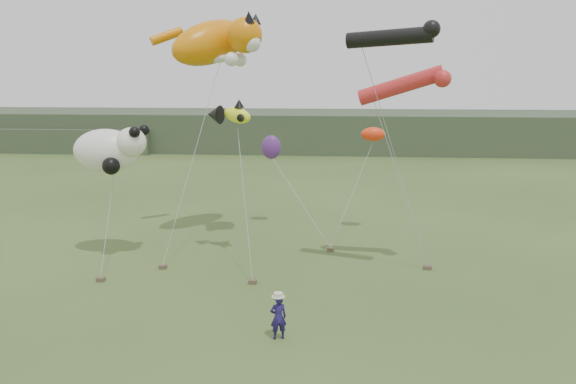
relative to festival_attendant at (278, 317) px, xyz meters
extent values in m
plane|color=#385123|center=(0.20, 0.75, -0.72)|extent=(120.00, 120.00, 0.00)
cube|color=#2D3D28|center=(0.20, 45.75, 1.28)|extent=(90.00, 12.00, 4.00)
cube|color=#2D3D28|center=(-29.80, 42.75, 0.53)|extent=(25.00, 8.00, 2.50)
imported|color=#1D1653|center=(0.00, 0.00, 0.00)|extent=(0.61, 0.49, 1.43)
cube|color=brown|center=(-5.56, 5.99, -0.64)|extent=(0.31, 0.25, 0.16)
cube|color=brown|center=(-1.50, 4.58, -0.64)|extent=(0.31, 0.25, 0.16)
cube|color=brown|center=(5.67, 6.86, -0.64)|extent=(0.31, 0.25, 0.16)
cube|color=brown|center=(-7.60, 4.32, -0.64)|extent=(0.31, 0.25, 0.16)
cube|color=brown|center=(1.53, 9.03, -0.64)|extent=(0.31, 0.25, 0.16)
ellipsoid|color=orange|center=(-4.38, 11.18, 8.88)|extent=(4.61, 4.84, 3.05)
sphere|color=orange|center=(-2.57, 10.28, 9.15)|extent=(1.63, 1.63, 1.63)
cone|color=black|center=(-2.30, 9.82, 9.92)|extent=(0.51, 0.62, 0.61)
cone|color=black|center=(-2.12, 10.73, 9.92)|extent=(0.51, 0.58, 0.58)
sphere|color=white|center=(-2.21, 10.00, 8.79)|extent=(0.81, 0.81, 0.81)
ellipsoid|color=white|center=(-4.20, 10.91, 8.15)|extent=(1.59, 0.80, 0.50)
sphere|color=white|center=(-3.12, 9.73, 8.06)|extent=(0.63, 0.63, 0.63)
sphere|color=white|center=(-2.93, 11.00, 8.06)|extent=(0.63, 0.63, 0.63)
cylinder|color=orange|center=(-6.73, 11.90, 9.24)|extent=(1.68, 1.23, 0.98)
ellipsoid|color=#F4FF22|center=(-2.57, 7.90, 5.66)|extent=(1.48, 0.95, 0.92)
cone|color=black|center=(-3.66, 8.18, 5.66)|extent=(0.86, 0.98, 0.82)
cone|color=black|center=(-2.48, 7.90, 6.16)|extent=(0.45, 0.45, 0.36)
cone|color=black|center=(-2.30, 7.45, 5.57)|extent=(0.48, 0.51, 0.36)
cone|color=black|center=(-2.30, 8.36, 5.57)|extent=(0.48, 0.51, 0.36)
cylinder|color=black|center=(3.63, 5.98, 8.75)|extent=(3.31, 1.59, 0.77)
sphere|color=black|center=(5.10, 5.45, 9.02)|extent=(0.65, 0.65, 0.65)
cylinder|color=red|center=(4.27, 7.29, 6.95)|extent=(3.54, 1.30, 1.66)
sphere|color=red|center=(5.83, 6.73, 7.22)|extent=(0.69, 0.69, 0.69)
ellipsoid|color=white|center=(-8.44, 7.69, 4.08)|extent=(2.90, 1.93, 1.93)
sphere|color=white|center=(-7.15, 7.37, 4.51)|extent=(1.29, 1.29, 1.29)
sphere|color=black|center=(-6.82, 6.94, 4.99)|extent=(0.47, 0.47, 0.47)
sphere|color=black|center=(-6.72, 7.85, 4.99)|extent=(0.47, 0.47, 0.47)
sphere|color=black|center=(-7.90, 6.83, 3.54)|extent=(0.75, 0.75, 0.75)
sphere|color=black|center=(-9.30, 8.01, 3.65)|extent=(0.75, 0.75, 0.75)
ellipsoid|color=#F93612|center=(3.58, 12.54, 4.41)|extent=(1.23, 0.71, 0.71)
ellipsoid|color=#562679|center=(-1.75, 13.54, 3.55)|extent=(1.04, 0.69, 1.27)
camera|label=1|loc=(1.68, -16.18, 7.44)|focal=35.00mm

